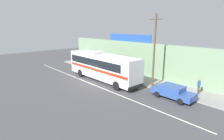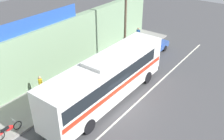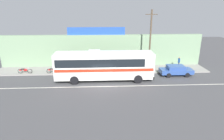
# 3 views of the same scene
# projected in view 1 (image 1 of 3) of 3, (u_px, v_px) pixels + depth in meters

# --- Properties ---
(ground_plane) EXTENTS (70.00, 70.00, 0.00)m
(ground_plane) POSITION_uv_depth(u_px,v_px,m) (94.00, 82.00, 23.20)
(ground_plane) COLOR #444447
(sidewalk_slab) EXTENTS (30.00, 3.60, 0.14)m
(sidewalk_slab) POSITION_uv_depth(u_px,v_px,m) (122.00, 74.00, 26.56)
(sidewalk_slab) COLOR gray
(sidewalk_slab) RESTS_ON ground_plane
(storefront_facade) EXTENTS (30.00, 0.70, 4.80)m
(storefront_facade) POSITION_uv_depth(u_px,v_px,m) (132.00, 57.00, 27.40)
(storefront_facade) COLOR gray
(storefront_facade) RESTS_ON ground_plane
(storefront_billboard) EXTENTS (8.44, 0.12, 1.10)m
(storefront_billboard) POSITION_uv_depth(u_px,v_px,m) (129.00, 38.00, 27.28)
(storefront_billboard) COLOR #234CAD
(storefront_billboard) RESTS_ON storefront_facade
(road_center_stripe) EXTENTS (30.00, 0.14, 0.01)m
(road_center_stripe) POSITION_uv_depth(u_px,v_px,m) (89.00, 83.00, 22.68)
(road_center_stripe) COLOR silver
(road_center_stripe) RESTS_ON ground_plane
(intercity_bus) EXTENTS (11.88, 2.65, 3.78)m
(intercity_bus) POSITION_uv_depth(u_px,v_px,m) (102.00, 65.00, 23.39)
(intercity_bus) COLOR silver
(intercity_bus) RESTS_ON ground_plane
(parked_car) EXTENTS (4.25, 1.84, 1.37)m
(parked_car) POSITION_uv_depth(u_px,v_px,m) (173.00, 92.00, 17.60)
(parked_car) COLOR #2D4C93
(parked_car) RESTS_ON ground_plane
(utility_pole) EXTENTS (1.60, 0.22, 8.30)m
(utility_pole) POSITION_uv_depth(u_px,v_px,m) (154.00, 50.00, 20.04)
(utility_pole) COLOR brown
(utility_pole) RESTS_ON sidewalk_slab
(motorcycle_red) EXTENTS (1.92, 0.56, 0.94)m
(motorcycle_red) POSITION_uv_depth(u_px,v_px,m) (78.00, 62.00, 33.25)
(motorcycle_red) COLOR black
(motorcycle_red) RESTS_ON sidewalk_slab
(motorcycle_green) EXTENTS (1.86, 0.56, 0.94)m
(motorcycle_green) POSITION_uv_depth(u_px,v_px,m) (89.00, 65.00, 30.39)
(motorcycle_green) COLOR black
(motorcycle_green) RESTS_ON sidewalk_slab
(pedestrian_far_left) EXTENTS (0.30, 0.48, 1.69)m
(pedestrian_far_left) POSITION_uv_depth(u_px,v_px,m) (199.00, 85.00, 18.26)
(pedestrian_far_left) COLOR brown
(pedestrian_far_left) RESTS_ON sidewalk_slab
(pedestrian_far_right) EXTENTS (0.30, 0.48, 1.72)m
(pedestrian_far_right) POSITION_uv_depth(u_px,v_px,m) (116.00, 67.00, 26.49)
(pedestrian_far_right) COLOR navy
(pedestrian_far_right) RESTS_ON sidewalk_slab
(pedestrian_near_shop) EXTENTS (0.30, 0.48, 1.69)m
(pedestrian_near_shop) POSITION_uv_depth(u_px,v_px,m) (113.00, 64.00, 28.44)
(pedestrian_near_shop) COLOR navy
(pedestrian_near_shop) RESTS_ON sidewalk_slab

